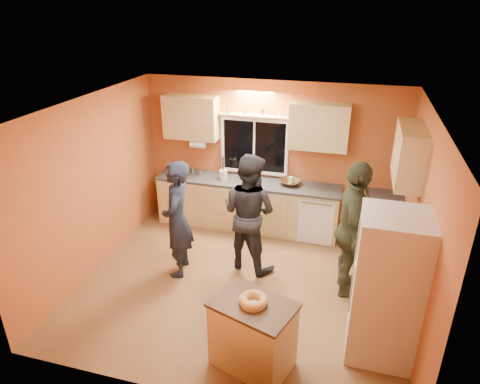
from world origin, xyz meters
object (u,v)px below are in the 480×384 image
(person_left, at_px, (177,220))
(person_center, at_px, (249,213))
(refrigerator, at_px, (387,288))
(island, at_px, (253,334))
(person_right, at_px, (353,231))

(person_left, relative_size, person_center, 0.97)
(refrigerator, xyz_separation_m, island, (-1.37, -0.59, -0.47))
(island, xyz_separation_m, person_right, (0.96, 1.65, 0.55))
(refrigerator, distance_m, island, 1.56)
(island, bearing_deg, person_left, 154.17)
(refrigerator, distance_m, person_left, 3.00)
(island, xyz_separation_m, person_center, (-0.54, 1.91, 0.48))
(refrigerator, bearing_deg, person_center, 145.27)
(person_right, bearing_deg, person_left, 87.88)
(person_right, bearing_deg, island, 143.56)
(person_center, bearing_deg, person_left, 43.82)
(island, distance_m, person_right, 1.98)
(person_center, bearing_deg, island, 124.65)
(island, height_order, person_left, person_left)
(refrigerator, height_order, island, refrigerator)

